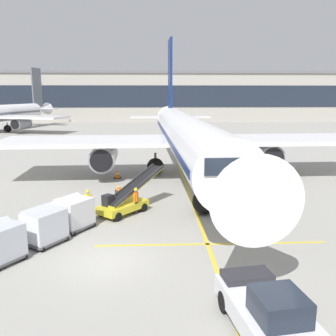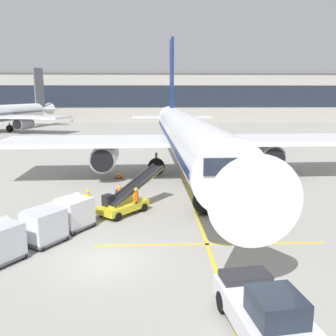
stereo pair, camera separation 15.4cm
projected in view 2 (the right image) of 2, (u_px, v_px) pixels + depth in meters
name	position (u px, v px, depth m)	size (l,w,h in m)	color
ground_plane	(105.00, 262.00, 16.86)	(600.00, 600.00, 0.00)	#9E9B93
parked_airplane	(186.00, 136.00, 33.53)	(33.68, 43.22, 14.78)	white
belt_loader	(126.00, 200.00, 23.70)	(4.45, 4.95, 2.73)	gold
baggage_cart_lead	(73.00, 212.00, 20.84)	(2.44, 2.71, 1.91)	#515156
baggage_cart_second	(44.00, 225.00, 18.83)	(2.44, 2.71, 1.91)	#515156
pushback_tug	(265.00, 311.00, 11.66)	(2.70, 4.65, 1.83)	silver
ground_crew_by_loader	(88.00, 201.00, 23.02)	(0.51, 0.39, 1.74)	#333847
ground_crew_by_carts	(136.00, 199.00, 23.46)	(0.32, 0.56, 1.74)	black
safety_cone_engine_keepout	(119.00, 187.00, 29.21)	(0.55, 0.55, 0.63)	black
safety_cone_wingtip	(118.00, 174.00, 33.58)	(0.66, 0.66, 0.75)	black
apron_guidance_line_lead_in	(185.00, 178.00, 33.53)	(0.20, 110.00, 0.01)	yellow
apron_guidance_line_stop_bar	(210.00, 244.00, 18.88)	(12.00, 0.20, 0.01)	yellow
terminal_building	(181.00, 96.00, 106.86)	(143.08, 15.68, 13.69)	#A8A399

